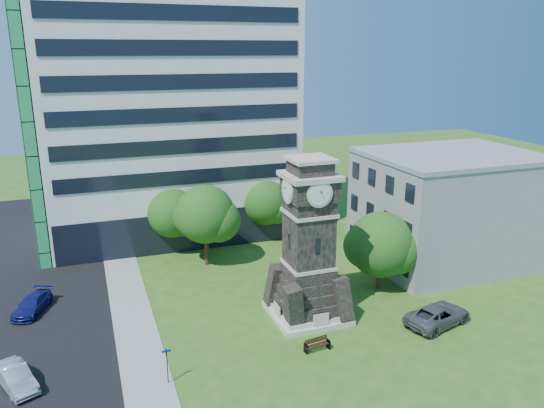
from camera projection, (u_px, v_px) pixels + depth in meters
name	position (u px, v px, depth m)	size (l,w,h in m)	color
ground	(279.00, 335.00, 37.47)	(160.00, 160.00, 0.00)	#2F5B1A
sidewalk	(135.00, 324.00, 38.88)	(3.00, 70.00, 0.06)	gray
street	(7.00, 346.00, 36.12)	(14.00, 80.00, 0.02)	black
clock_tower	(308.00, 251.00, 38.78)	(5.40, 5.40, 12.22)	beige
office_tall	(165.00, 101.00, 55.80)	(26.20, 15.11, 28.60)	white
office_low	(448.00, 207.00, 49.76)	(15.20, 12.20, 10.40)	#929497
car_street_mid	(15.00, 377.00, 31.53)	(1.43, 4.10, 1.35)	#9A9CA1
car_street_north	(32.00, 305.00, 40.63)	(1.77, 4.35, 1.26)	navy
car_east_lot	(438.00, 315.00, 38.76)	(2.50, 5.43, 1.51)	#55565B
park_bench	(317.00, 344.00, 35.45)	(1.77, 0.47, 0.91)	black
street_sign	(167.00, 362.00, 31.66)	(0.56, 0.06, 2.35)	black
tree_nw	(173.00, 214.00, 51.84)	(5.42, 4.93, 6.58)	#332114
tree_nc	(206.00, 216.00, 48.60)	(5.97, 5.43, 7.68)	#332114
tree_ne	(265.00, 203.00, 55.38)	(5.42, 4.92, 6.63)	#332114
tree_east	(381.00, 246.00, 43.84)	(6.02, 5.47, 6.70)	#332114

